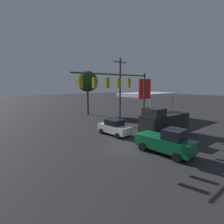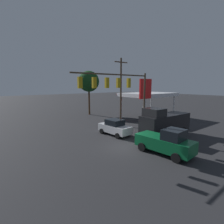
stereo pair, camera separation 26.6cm
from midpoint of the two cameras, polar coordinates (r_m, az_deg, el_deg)
name	(u,v)px [view 2 (the right image)]	position (r m, az deg, el deg)	size (l,w,h in m)	color
ground_plane	(124,147)	(17.90, 4.52, -11.32)	(200.00, 200.00, 0.00)	#262628
traffic_signal_assembly	(119,88)	(18.08, 2.73, 7.72)	(9.44, 0.43, 7.48)	#473828
utility_pole	(121,91)	(26.17, 3.20, 6.95)	(2.40, 0.26, 10.01)	#473828
gas_station_canopy	(148,95)	(32.67, 11.98, 5.50)	(9.66, 6.50, 4.71)	silver
price_sign	(145,92)	(25.06, 11.14, 6.44)	(2.29, 0.27, 6.99)	silver
pickup_parked	(166,142)	(16.57, 17.60, -9.34)	(2.55, 5.33, 2.40)	#0C592D
sedan_far	(115,127)	(21.79, 1.23, -4.98)	(2.30, 4.52, 1.93)	silver
delivery_truck	(164,123)	(21.82, 17.07, -3.36)	(6.89, 2.77, 3.58)	black
street_tree	(89,82)	(36.40, -7.38, 9.85)	(4.24, 4.24, 8.98)	#4C331E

